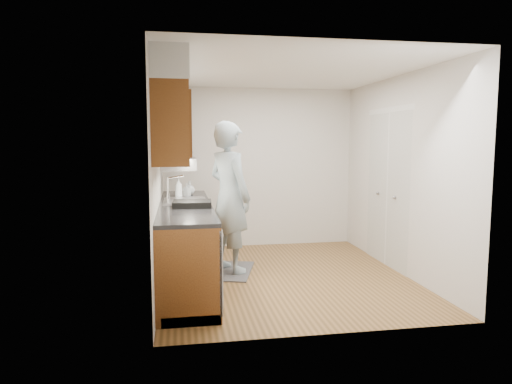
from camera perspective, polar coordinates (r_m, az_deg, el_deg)
floor at (r=5.79m, az=3.48°, el=-10.43°), size 3.50×3.50×0.00m
ceiling at (r=5.61m, az=3.66°, el=14.85°), size 3.50×3.50×0.00m
wall_left at (r=5.42m, az=-12.07°, el=1.76°), size 0.02×3.50×2.50m
wall_right at (r=6.08m, az=17.48°, el=2.09°), size 0.02×3.50×2.50m
wall_back at (r=7.27m, az=0.42°, el=3.04°), size 3.00×0.02×2.50m
counter at (r=5.52m, az=-8.76°, el=-6.07°), size 0.64×2.80×1.30m
upper_cabinets at (r=5.45m, az=-10.43°, el=9.18°), size 0.47×2.80×1.21m
closet_door at (r=6.36m, az=16.09°, el=0.28°), size 0.02×1.22×2.05m
floor_mat at (r=5.97m, az=-3.28°, el=-9.81°), size 0.76×1.02×0.02m
person at (r=5.77m, az=-3.35°, el=0.62°), size 0.84×0.92×2.16m
soap_bottle_a at (r=6.00m, az=-9.64°, el=0.50°), size 0.10×0.10×0.25m
soap_bottle_b at (r=6.17m, az=-8.63°, el=0.27°), size 0.11×0.11×0.17m
soap_bottle_c at (r=6.33m, az=-8.33°, el=0.51°), size 0.21×0.21×0.19m
dish_rack at (r=5.16m, az=-7.99°, el=-1.47°), size 0.44×0.38×0.07m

